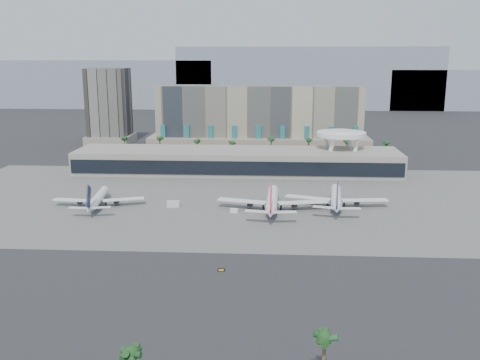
# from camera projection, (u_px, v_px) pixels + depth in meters

# --- Properties ---
(ground) EXTENTS (900.00, 900.00, 0.00)m
(ground) POSITION_uv_depth(u_px,v_px,m) (216.00, 242.00, 177.70)
(ground) COLOR #232326
(ground) RESTS_ON ground
(apron_pad) EXTENTS (260.00, 130.00, 0.06)m
(apron_pad) POSITION_uv_depth(u_px,v_px,m) (229.00, 199.00, 231.16)
(apron_pad) COLOR #5B5B59
(apron_pad) RESTS_ON ground
(mountain_ridge) EXTENTS (680.00, 60.00, 70.00)m
(mountain_ridge) POSITION_uv_depth(u_px,v_px,m) (280.00, 82.00, 626.20)
(mountain_ridge) COLOR gray
(mountain_ridge) RESTS_ON ground
(hotel) EXTENTS (140.00, 30.00, 42.00)m
(hotel) POSITION_uv_depth(u_px,v_px,m) (259.00, 125.00, 342.85)
(hotel) COLOR tan
(hotel) RESTS_ON ground
(office_tower) EXTENTS (30.00, 30.00, 52.00)m
(office_tower) POSITION_uv_depth(u_px,v_px,m) (109.00, 111.00, 372.25)
(office_tower) COLOR black
(office_tower) RESTS_ON ground
(terminal) EXTENTS (170.00, 32.50, 14.50)m
(terminal) POSITION_uv_depth(u_px,v_px,m) (237.00, 160.00, 282.99)
(terminal) COLOR #A8A394
(terminal) RESTS_ON ground
(saucer_structure) EXTENTS (26.00, 26.00, 21.89)m
(saucer_structure) POSITION_uv_depth(u_px,v_px,m) (341.00, 137.00, 283.16)
(saucer_structure) COLOR white
(saucer_structure) RESTS_ON ground
(palm_row) EXTENTS (157.80, 2.80, 13.10)m
(palm_row) POSITION_uv_depth(u_px,v_px,m) (253.00, 142.00, 315.87)
(palm_row) COLOR brown
(palm_row) RESTS_ON ground
(airliner_left) EXTENTS (37.26, 38.54, 13.32)m
(airliner_left) POSITION_uv_depth(u_px,v_px,m) (98.00, 199.00, 218.91)
(airliner_left) COLOR white
(airliner_left) RESTS_ON ground
(airliner_centre) EXTENTS (44.95, 46.29, 15.97)m
(airliner_centre) POSITION_uv_depth(u_px,v_px,m) (272.00, 200.00, 213.77)
(airliner_centre) COLOR white
(airliner_centre) RESTS_ON ground
(airliner_right) EXTENTS (42.07, 43.50, 15.03)m
(airliner_right) POSITION_uv_depth(u_px,v_px,m) (336.00, 198.00, 218.58)
(airliner_right) COLOR white
(airliner_right) RESTS_ON ground
(service_vehicle_a) EXTENTS (5.38, 3.08, 2.51)m
(service_vehicle_a) POSITION_uv_depth(u_px,v_px,m) (173.00, 204.00, 218.80)
(service_vehicle_a) COLOR silver
(service_vehicle_a) RESTS_ON ground
(service_vehicle_b) EXTENTS (3.11, 1.84, 1.58)m
(service_vehicle_b) POSITION_uv_depth(u_px,v_px,m) (234.00, 211.00, 211.08)
(service_vehicle_b) COLOR white
(service_vehicle_b) RESTS_ON ground
(taxiway_sign) EXTENTS (2.08, 0.64, 0.94)m
(taxiway_sign) POSITION_uv_depth(u_px,v_px,m) (221.00, 270.00, 153.79)
(taxiway_sign) COLOR black
(taxiway_sign) RESTS_ON ground
(near_palm_a) EXTENTS (6.00, 6.00, 10.72)m
(near_palm_a) POSITION_uv_depth(u_px,v_px,m) (132.00, 360.00, 94.76)
(near_palm_a) COLOR brown
(near_palm_a) RESTS_ON ground
(near_palm_b) EXTENTS (6.00, 6.00, 12.20)m
(near_palm_b) POSITION_uv_depth(u_px,v_px,m) (324.00, 345.00, 96.97)
(near_palm_b) COLOR brown
(near_palm_b) RESTS_ON ground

